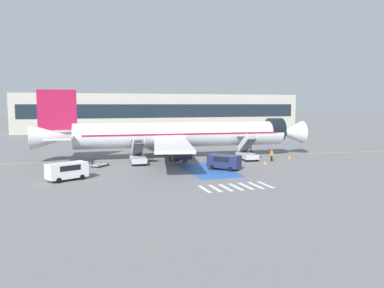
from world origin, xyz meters
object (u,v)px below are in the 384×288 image
Objects in this scene: terminal_building at (164,112)px; boarding_stairs_forward at (247,153)px; traffic_cone_0 at (265,163)px; service_van_1 at (224,161)px; ground_crew_2 at (186,156)px; airliner at (179,135)px; fuel_tanker at (129,137)px; ground_crew_3 at (272,155)px; traffic_cone_1 at (290,157)px; baggage_cart at (100,165)px; boarding_stairs_aft at (138,157)px; ground_crew_1 at (184,156)px; ground_crew_0 at (170,155)px.

boarding_stairs_forward is at bearing -92.55° from terminal_building.
terminal_building reaches higher than traffic_cone_0.
service_van_1 is 8.50m from ground_crew_2.
airliner reaches higher than boarding_stairs_forward.
fuel_tanker is at bearing 121.81° from boarding_stairs_forward.
ground_crew_3 is at bearing -2.85° from ground_crew_2.
baggage_cart is at bearing 177.05° from traffic_cone_1.
ground_crew_1 is at bearing -7.67° from boarding_stairs_aft.
ground_crew_2 is at bearing -100.64° from terminal_building.
ground_crew_1 is 3.38× the size of traffic_cone_1.
traffic_cone_1 is at bearing 31.61° from traffic_cone_0.
ground_crew_3 is (17.92, -30.96, -0.78)m from fuel_tanker.
boarding_stairs_aft reaches higher than ground_crew_3.
service_van_1 is 1.55× the size of baggage_cart.
ground_crew_2 is 3.06× the size of traffic_cone_1.
ground_crew_1 is at bearing 5.22° from fuel_tanker.
airliner is at bearing 159.87° from traffic_cone_1.
baggage_cart is 12.44m from ground_crew_1.
boarding_stairs_forward is at bearing -43.78° from ground_crew_1.
fuel_tanker reaches higher than ground_crew_3.
traffic_cone_0 is 75.96m from terminal_building.
ground_crew_0 reaches higher than traffic_cone_0.
airliner is at bearing 32.51° from boarding_stairs_aft.
ground_crew_3 is at bearing -18.72° from service_van_1.
airliner is at bearing -34.72° from ground_crew_3.
baggage_cart is 10.99m from ground_crew_0.
airliner is at bearing 134.88° from traffic_cone_0.
boarding_stairs_forward is 1.17× the size of service_van_1.
airliner is 15.37m from ground_crew_3.
baggage_cart is 13.06m from ground_crew_2.
ground_crew_2 reaches higher than traffic_cone_0.
boarding_stairs_aft is 3.23× the size of ground_crew_2.
fuel_tanker is 2.39× the size of service_van_1.
baggage_cart is (-16.08, 7.77, -0.96)m from service_van_1.
fuel_tanker is 28.05m from ground_crew_2.
ground_crew_0 is 2.90m from ground_crew_1.
ground_crew_2 is at bearing 150.77° from traffic_cone_0.
service_van_1 is at bearing -164.16° from baggage_cart.
traffic_cone_1 is 0.01× the size of terminal_building.
traffic_cone_1 is (19.44, -3.25, -0.65)m from ground_crew_0.
boarding_stairs_forward is 10.00m from service_van_1.
ground_crew_2 is at bearing 179.79° from boarding_stairs_forward.
ground_crew_2 is 13.38m from ground_crew_3.
traffic_cone_0 is (17.90, -6.35, -0.76)m from boarding_stairs_aft.
ground_crew_0 is 14.71m from traffic_cone_0.
ground_crew_3 reaches higher than traffic_cone_0.
ground_crew_3 is 3.55× the size of traffic_cone_0.
ground_crew_3 is at bearing -90.13° from terminal_building.
baggage_cart reaches higher than traffic_cone_1.
fuel_tanker is 6.61× the size of ground_crew_2.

